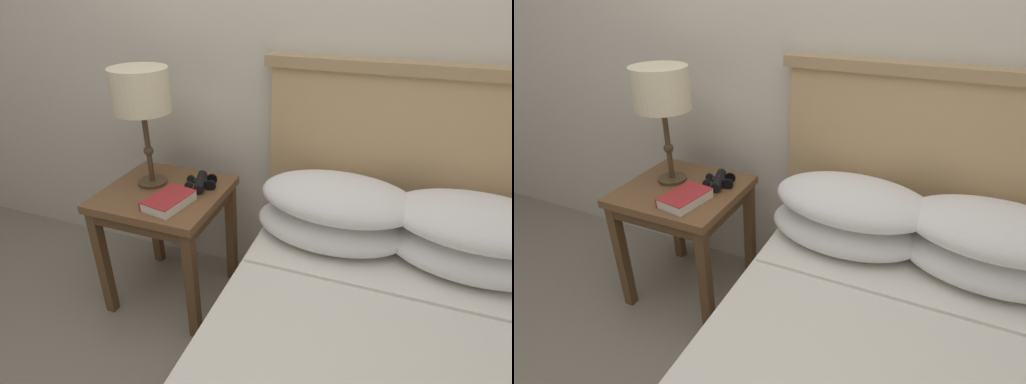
# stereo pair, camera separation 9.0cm
# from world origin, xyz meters

# --- Properties ---
(wall_back) EXTENTS (8.00, 0.06, 2.60)m
(wall_back) POSITION_xyz_m (0.00, 1.09, 1.30)
(wall_back) COLOR beige
(wall_back) RESTS_ON ground_plane
(nightstand) EXTENTS (0.52, 0.49, 0.59)m
(nightstand) POSITION_xyz_m (-0.59, 0.73, 0.50)
(nightstand) COLOR brown
(nightstand) RESTS_ON ground_plane
(table_lamp) EXTENTS (0.24, 0.24, 0.51)m
(table_lamp) POSITION_xyz_m (-0.68, 0.77, 0.99)
(table_lamp) COLOR #4C3823
(table_lamp) RESTS_ON nightstand
(book_on_nightstand) EXTENTS (0.17, 0.22, 0.04)m
(book_on_nightstand) POSITION_xyz_m (-0.50, 0.62, 0.61)
(book_on_nightstand) COLOR silver
(book_on_nightstand) RESTS_ON nightstand
(binoculars_pair) EXTENTS (0.15, 0.16, 0.05)m
(binoculars_pair) POSITION_xyz_m (-0.45, 0.81, 0.61)
(binoculars_pair) COLOR black
(binoculars_pair) RESTS_ON nightstand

